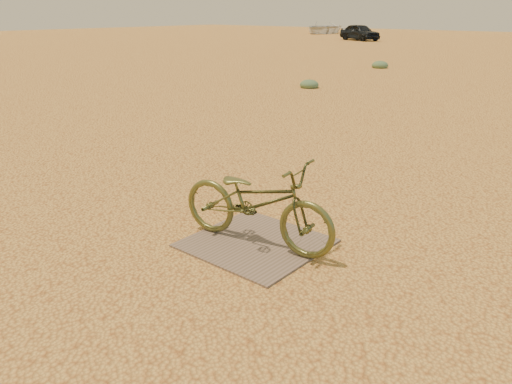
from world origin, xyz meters
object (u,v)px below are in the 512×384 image
Objects in this scene: plywood_board at (256,243)px; car at (360,32)px; boat_near_left at (323,27)px; bicycle at (257,202)px.

plywood_board is 39.02m from car.
plywood_board is 51.34m from boat_near_left.
plywood_board is 0.23× the size of boat_near_left.
car is at bearing 19.22° from bicycle.
car is at bearing 117.24° from plywood_board.
bicycle is 0.47× the size of car.
boat_near_left is at bearing 23.92° from bicycle.
car is (-17.88, 34.71, 0.15)m from bicycle.
boat_near_left is at bearing 121.95° from plywood_board.
car reaches higher than bicycle.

